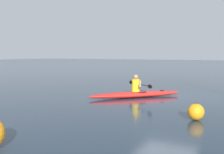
{
  "coord_description": "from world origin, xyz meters",
  "views": [
    {
      "loc": [
        -4.46,
        12.4,
        1.92
      ],
      "look_at": [
        1.14,
        2.8,
        1.05
      ],
      "focal_mm": 47.79,
      "sensor_mm": 36.0,
      "label": 1
    }
  ],
  "objects": [
    {
      "name": "mooring_buoy_channel_marker",
      "position": [
        -2.26,
        3.81,
        0.24
      ],
      "size": [
        0.48,
        0.48,
        0.52
      ],
      "color": "orange",
      "rests_on": "ground"
    },
    {
      "name": "kayak",
      "position": [
        1.19,
        0.62,
        0.14
      ],
      "size": [
        3.22,
        3.7,
        0.27
      ],
      "color": "red",
      "rests_on": "ground"
    },
    {
      "name": "kayaker",
      "position": [
        1.19,
        0.62,
        0.58
      ],
      "size": [
        1.82,
        1.53,
        0.75
      ],
      "color": "yellow",
      "rests_on": "kayak"
    },
    {
      "name": "ground_plane",
      "position": [
        0.0,
        0.0,
        0.0
      ],
      "size": [
        160.0,
        160.0,
        0.0
      ],
      "primitive_type": "plane",
      "color": "#1E2D3D"
    }
  ]
}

